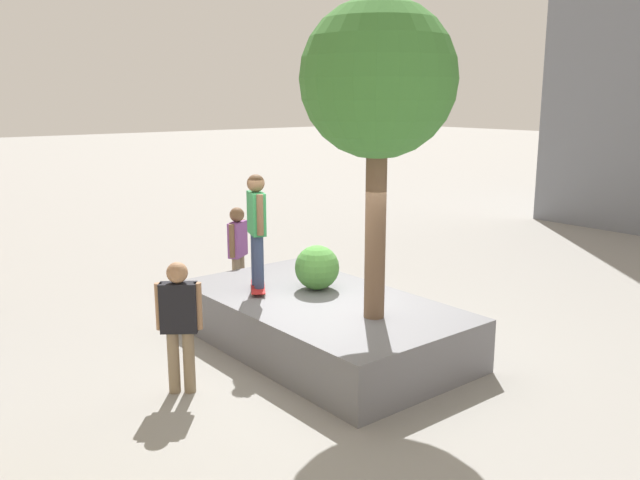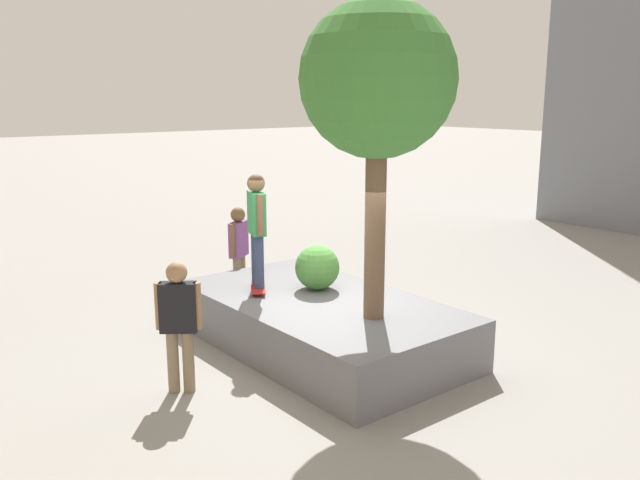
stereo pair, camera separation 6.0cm
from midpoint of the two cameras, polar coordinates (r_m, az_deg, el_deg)
The scene contains 8 objects.
ground_plane at distance 9.84m, azimuth 0.43°, elevation -9.89°, with size 120.00×120.00×0.00m, color gray.
planter_ledge at distance 10.00m, azimuth -0.17°, elevation -7.19°, with size 4.49×2.51×0.76m, color slate.
plaza_tree at distance 8.64m, azimuth 4.85°, elevation 13.44°, with size 2.04×2.04×4.20m.
boxwood_shrub at distance 10.28m, azimuth -0.43°, elevation -2.39°, with size 0.70×0.70×0.70m, color #4C8C3D.
skateboard at distance 10.31m, azimuth -5.56°, elevation -4.09°, with size 0.79×0.61×0.07m.
skateboarder at distance 10.07m, azimuth -5.68°, elevation 1.51°, with size 0.56×0.35×1.75m.
bystander_watching at distance 8.52m, azimuth -12.28°, elevation -6.64°, with size 0.43×0.49×1.72m.
passerby_with_bag at distance 12.25m, azimuth -7.27°, elevation -0.59°, with size 0.43×0.51×1.74m.
Camera 1 is at (-7.02, 5.81, 3.71)m, focal length 36.98 mm.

